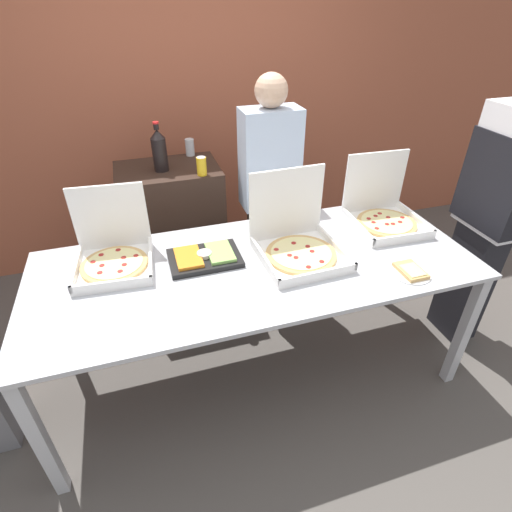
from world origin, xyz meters
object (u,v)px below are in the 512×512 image
pizza_box_near_left (297,242)px  veggie_tray (205,257)px  pizza_box_far_right (383,213)px  paper_plate_front_left (411,271)px  person_guest_plaid (269,194)px  soda_can_silver (190,147)px  person_server_vest (494,206)px  soda_can_colored (202,166)px  pizza_box_far_left (113,253)px  soda_bottle (159,150)px

pizza_box_near_left → veggie_tray: pizza_box_near_left is taller
pizza_box_far_right → paper_plate_front_left: bearing=-103.7°
paper_plate_front_left → person_guest_plaid: size_ratio=0.13×
pizza_box_near_left → person_guest_plaid: 0.74m
paper_plate_front_left → veggie_tray: 1.12m
veggie_tray → person_guest_plaid: 0.88m
pizza_box_far_right → veggie_tray: size_ratio=1.15×
pizza_box_far_right → person_guest_plaid: size_ratio=0.27×
pizza_box_far_right → soda_can_silver: 1.49m
paper_plate_front_left → person_server_vest: person_server_vest is taller
paper_plate_front_left → veggie_tray: (-1.03, 0.45, 0.01)m
soda_can_colored → veggie_tray: bearing=-101.1°
pizza_box_near_left → person_guest_plaid: person_guest_plaid is taller
pizza_box_far_left → person_server_vest: size_ratio=0.25×
paper_plate_front_left → soda_can_colored: (-0.89, 1.14, 0.27)m
pizza_box_far_right → soda_can_silver: size_ratio=3.68×
soda_can_silver → soda_can_colored: bearing=-88.4°
pizza_box_far_left → soda_bottle: soda_bottle is taller
veggie_tray → person_guest_plaid: size_ratio=0.23×
veggie_tray → person_server_vest: person_server_vest is taller
pizza_box_near_left → person_server_vest: 1.27m
pizza_box_far_left → person_server_vest: bearing=-2.8°
paper_plate_front_left → pizza_box_far_left: bearing=159.5°
pizza_box_near_left → pizza_box_far_left: pizza_box_near_left is taller
pizza_box_near_left → person_server_vest: bearing=-6.1°
pizza_box_far_left → soda_can_colored: (0.61, 0.58, 0.21)m
pizza_box_far_right → veggie_tray: bearing=-173.4°
paper_plate_front_left → person_guest_plaid: 1.17m
pizza_box_far_right → person_server_vest: bearing=-20.6°
soda_can_silver → soda_bottle: bearing=-134.6°
pizza_box_near_left → soda_can_colored: 0.89m
pizza_box_far_right → paper_plate_front_left: pizza_box_far_right is taller
pizza_box_far_right → veggie_tray: 1.19m
person_server_vest → soda_can_silver: bearing=52.3°
soda_bottle → soda_can_colored: soda_bottle is taller
pizza_box_far_left → veggie_tray: pizza_box_far_left is taller
pizza_box_far_right → pizza_box_far_left: 1.66m
pizza_box_far_right → soda_bottle: bearing=151.6°
person_guest_plaid → soda_can_silver: bearing=-43.8°
pizza_box_far_right → person_guest_plaid: 0.81m
soda_can_colored → soda_bottle: bearing=146.8°
pizza_box_far_right → paper_plate_front_left: (-0.15, -0.53, -0.06)m
soda_bottle → soda_can_colored: (0.25, -0.16, -0.08)m
pizza_box_near_left → paper_plate_front_left: pizza_box_near_left is taller
soda_can_silver → person_server_vest: bearing=-37.7°
person_guest_plaid → person_server_vest: 1.44m
pizza_box_near_left → veggie_tray: 0.53m
veggie_tray → soda_can_colored: bearing=78.9°
person_guest_plaid → person_server_vest: person_server_vest is taller
pizza_box_far_right → soda_can_silver: (-1.06, 1.02, 0.21)m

